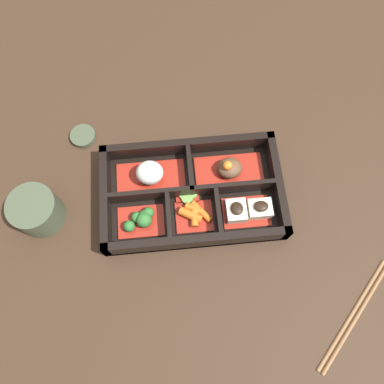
% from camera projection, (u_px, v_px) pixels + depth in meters
% --- Properties ---
extents(ground_plane, '(3.00, 3.00, 0.00)m').
position_uv_depth(ground_plane, '(192.00, 196.00, 0.72)').
color(ground_plane, '#382619').
extents(bento_base, '(0.33, 0.20, 0.01)m').
position_uv_depth(bento_base, '(192.00, 196.00, 0.71)').
color(bento_base, black).
rests_on(bento_base, ground_plane).
extents(bento_rim, '(0.33, 0.20, 0.05)m').
position_uv_depth(bento_rim, '(192.00, 193.00, 0.69)').
color(bento_rim, black).
rests_on(bento_rim, ground_plane).
extents(bowl_rice, '(0.13, 0.07, 0.05)m').
position_uv_depth(bowl_rice, '(150.00, 174.00, 0.70)').
color(bowl_rice, maroon).
rests_on(bowl_rice, bento_base).
extents(bowl_stew, '(0.13, 0.07, 0.05)m').
position_uv_depth(bowl_stew, '(229.00, 169.00, 0.71)').
color(bowl_stew, maroon).
rests_on(bowl_stew, bento_base).
extents(bowl_greens, '(0.08, 0.06, 0.03)m').
position_uv_depth(bowl_greens, '(141.00, 220.00, 0.68)').
color(bowl_greens, maroon).
rests_on(bowl_greens, bento_base).
extents(bowl_carrots, '(0.07, 0.06, 0.02)m').
position_uv_depth(bowl_carrots, '(194.00, 215.00, 0.69)').
color(bowl_carrots, maroon).
rests_on(bowl_carrots, bento_base).
extents(bowl_tofu, '(0.09, 0.06, 0.04)m').
position_uv_depth(bowl_tofu, '(247.00, 210.00, 0.68)').
color(bowl_tofu, maroon).
rests_on(bowl_tofu, bento_base).
extents(bowl_pickles, '(0.04, 0.03, 0.01)m').
position_uv_depth(bowl_pickles, '(187.00, 197.00, 0.70)').
color(bowl_pickles, maroon).
rests_on(bowl_pickles, bento_base).
extents(tea_cup, '(0.09, 0.09, 0.07)m').
position_uv_depth(tea_cup, '(36.00, 210.00, 0.67)').
color(tea_cup, '#424C38').
rests_on(tea_cup, ground_plane).
extents(chopsticks, '(0.17, 0.18, 0.01)m').
position_uv_depth(chopsticks, '(355.00, 315.00, 0.64)').
color(chopsticks, brown).
rests_on(chopsticks, ground_plane).
extents(sauce_dish, '(0.05, 0.05, 0.01)m').
position_uv_depth(sauce_dish, '(83.00, 136.00, 0.76)').
color(sauce_dish, '#424C38').
rests_on(sauce_dish, ground_plane).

